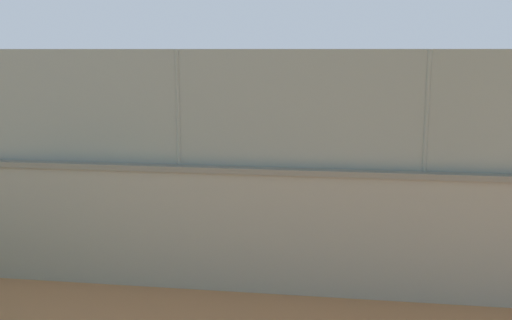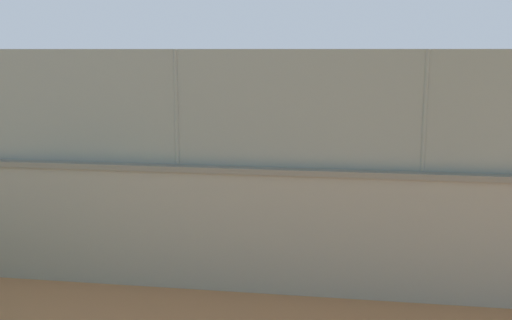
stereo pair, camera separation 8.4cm
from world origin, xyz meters
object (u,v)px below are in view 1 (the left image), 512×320
player_near_wall_returning (263,170)px  sports_ball (310,169)px  player_baseline_waiting (276,147)px  player_foreground_swinging (381,146)px

player_near_wall_returning → sports_ball: bearing=-126.0°
player_baseline_waiting → sports_ball: 2.53m
player_foreground_swinging → sports_ball: player_foreground_swinging is taller
player_near_wall_returning → player_foreground_swinging: (-2.51, -4.09, -0.05)m
player_baseline_waiting → sports_ball: (-1.09, 2.28, -0.11)m
player_near_wall_returning → player_foreground_swinging: player_near_wall_returning is taller
player_baseline_waiting → player_near_wall_returning: bearing=93.4°
player_baseline_waiting → sports_ball: player_baseline_waiting is taller
player_baseline_waiting → sports_ball: bearing=115.6°
player_near_wall_returning → player_baseline_waiting: bearing=-86.6°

